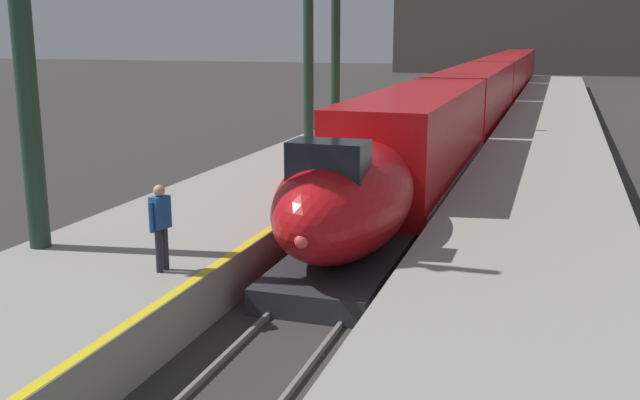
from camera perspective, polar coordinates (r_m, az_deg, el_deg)
platform_left at (r=27.42m, az=-0.37°, el=2.39°), size 4.80×110.00×1.05m
platform_right at (r=26.07m, az=16.78°, el=1.28°), size 4.80×110.00×1.05m
platform_left_safety_stripe at (r=26.71m, az=4.28°, el=3.22°), size 0.20×107.80×0.01m
rail_main_left at (r=29.32m, az=7.47°, el=2.05°), size 0.08×110.00×0.12m
rail_main_right at (r=29.09m, az=10.38°, el=1.86°), size 0.08×110.00×0.12m
highspeed_train_main at (r=49.58m, az=12.95°, el=8.47°), size 2.92×75.05×3.60m
station_column_far at (r=31.98m, az=-0.92°, el=14.44°), size 4.00×0.68×8.83m
passenger_mid_platform at (r=14.23m, az=-12.27°, el=-1.60°), size 0.31×0.56×1.69m
terminus_back_wall at (r=102.94m, az=15.95°, el=13.25°), size 36.00×2.00×14.00m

